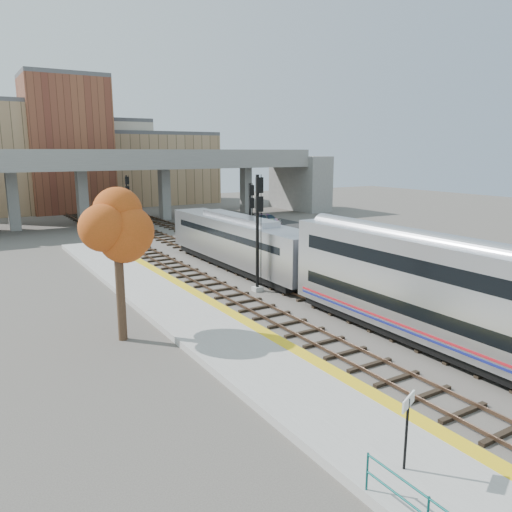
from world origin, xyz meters
TOP-DOWN VIEW (x-y plane):
  - ground at (0.00, 0.00)m, footprint 160.00×160.00m
  - platform at (-7.25, 0.00)m, footprint 4.50×60.00m
  - yellow_strip at (-5.35, 0.00)m, footprint 0.70×60.00m
  - tracks at (0.93, 12.50)m, footprint 10.70×95.00m
  - overpass at (4.92, 45.00)m, footprint 54.00×12.00m
  - buildings_far at (1.26, 66.57)m, footprint 43.00×21.00m
  - parking_lot at (14.00, 28.00)m, footprint 14.00×18.00m
  - locomotive at (1.00, 13.49)m, footprint 3.02×19.05m
  - coach at (1.00, -9.12)m, footprint 3.03×25.00m
  - signal_mast_near at (-1.10, 7.12)m, footprint 0.60×0.64m
  - signal_mast_mid at (3.00, 15.02)m, footprint 0.60×0.64m
  - signal_mast_far at (-1.10, 35.49)m, footprint 0.60×0.64m
  - station_sign at (-7.84, -11.89)m, footprint 0.85×0.40m
  - tree at (-11.51, 3.15)m, footprint 3.60×3.60m
  - car_a at (12.96, 24.60)m, footprint 2.57×3.65m
  - car_b at (12.58, 25.30)m, footprint 2.41×3.45m
  - car_c at (16.50, 33.32)m, footprint 2.47×4.50m

SIDE VIEW (x-z plane):
  - ground at x=0.00m, z-range 0.00..0.00m
  - parking_lot at x=14.00m, z-range 0.00..0.04m
  - tracks at x=0.93m, z-range -0.05..0.20m
  - platform at x=-7.25m, z-range 0.00..0.35m
  - yellow_strip at x=-5.35m, z-range 0.35..0.36m
  - car_b at x=12.58m, z-range 0.04..1.12m
  - car_a at x=12.96m, z-range 0.04..1.19m
  - car_c at x=16.50m, z-range 0.04..1.28m
  - station_sign at x=-7.84m, z-range 0.84..3.12m
  - locomotive at x=1.00m, z-range 0.23..4.33m
  - coach at x=1.00m, z-range 0.30..5.30m
  - signal_mast_far at x=-1.10m, z-range -0.11..6.50m
  - signal_mast_mid at x=3.00m, z-range -0.09..6.61m
  - signal_mast_near at x=-1.10m, z-range 0.10..7.92m
  - tree at x=-11.51m, z-range 1.80..9.24m
  - overpass at x=4.92m, z-range 1.06..10.56m
  - buildings_far at x=1.26m, z-range -2.42..18.18m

